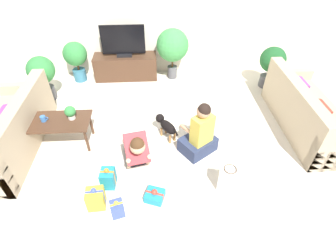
{
  "coord_description": "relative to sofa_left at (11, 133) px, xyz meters",
  "views": [
    {
      "loc": [
        -0.14,
        -2.98,
        3.03
      ],
      "look_at": [
        0.04,
        0.04,
        0.45
      ],
      "focal_mm": 28.0,
      "sensor_mm": 36.0,
      "label": 1
    }
  ],
  "objects": [
    {
      "name": "sofa_right",
      "position": [
        4.85,
        0.21,
        0.0
      ],
      "size": [
        0.85,
        2.06,
        0.84
      ],
      "rotation": [
        0.0,
        0.0,
        1.57
      ],
      "color": "tan",
      "rests_on": "ground_plane"
    },
    {
      "name": "gift_bag_a",
      "position": [
        3.22,
        -1.03,
        -0.09
      ],
      "size": [
        0.29,
        0.21,
        0.42
      ],
      "rotation": [
        0.0,
        0.0,
        -0.28
      ],
      "color": "white",
      "rests_on": "ground_plane"
    },
    {
      "name": "potted_plant_corner_left",
      "position": [
        0.15,
        1.38,
        0.28
      ],
      "size": [
        0.52,
        0.52,
        0.9
      ],
      "color": "#4C4C51",
      "rests_on": "ground_plane"
    },
    {
      "name": "gift_box_d",
      "position": [
        1.75,
        -1.33,
        -0.19
      ],
      "size": [
        0.2,
        0.21,
        0.26
      ],
      "rotation": [
        0.0,
        0.0,
        0.28
      ],
      "color": "#3D51BC",
      "rests_on": "ground_plane"
    },
    {
      "name": "potted_plant_back_right",
      "position": [
        2.69,
        2.08,
        0.44
      ],
      "size": [
        0.68,
        0.68,
        1.1
      ],
      "color": "#4C4C51",
      "rests_on": "ground_plane"
    },
    {
      "name": "tabletop_plant",
      "position": [
        0.97,
        0.08,
        0.3
      ],
      "size": [
        0.17,
        0.17,
        0.22
      ],
      "color": "beige",
      "rests_on": "coffee_table"
    },
    {
      "name": "coffee_table",
      "position": [
        0.76,
        0.04,
        0.12
      ],
      "size": [
        0.98,
        0.53,
        0.47
      ],
      "color": "#472D1E",
      "rests_on": "ground_plane"
    },
    {
      "name": "potted_plant_back_left",
      "position": [
        0.63,
        2.08,
        0.26
      ],
      "size": [
        0.5,
        0.5,
        0.87
      ],
      "color": "#336B84",
      "rests_on": "ground_plane"
    },
    {
      "name": "gift_box_c",
      "position": [
        1.59,
        -0.86,
        -0.15
      ],
      "size": [
        0.2,
        0.22,
        0.33
      ],
      "rotation": [
        0.0,
        0.0,
        -0.08
      ],
      "color": "teal",
      "rests_on": "ground_plane"
    },
    {
      "name": "gift_box_b",
      "position": [
        1.47,
        -1.19,
        -0.15
      ],
      "size": [
        0.23,
        0.21,
        0.35
      ],
      "rotation": [
        0.0,
        0.0,
        0.06
      ],
      "color": "yellow",
      "rests_on": "ground_plane"
    },
    {
      "name": "dog",
      "position": [
        2.44,
        0.1,
        -0.06
      ],
      "size": [
        0.37,
        0.49,
        0.36
      ],
      "rotation": [
        0.0,
        0.0,
        3.74
      ],
      "color": "black",
      "rests_on": "ground_plane"
    },
    {
      "name": "mug",
      "position": [
        0.56,
        0.04,
        0.22
      ],
      "size": [
        0.12,
        0.08,
        0.09
      ],
      "color": "#386BAD",
      "rests_on": "coffee_table"
    },
    {
      "name": "gift_box_a",
      "position": [
        2.22,
        -1.13,
        -0.23
      ],
      "size": [
        0.3,
        0.29,
        0.18
      ],
      "rotation": [
        0.0,
        0.0,
        -0.35
      ],
      "color": "teal",
      "rests_on": "ground_plane"
    },
    {
      "name": "wall_back",
      "position": [
        2.42,
        2.42,
        1.0
      ],
      "size": [
        8.4,
        0.06,
        2.6
      ],
      "color": "silver",
      "rests_on": "ground_plane"
    },
    {
      "name": "potted_plant_corner_right",
      "position": [
        4.7,
        1.59,
        0.24
      ],
      "size": [
        0.52,
        0.52,
        0.87
      ],
      "color": "#4C4C51",
      "rests_on": "ground_plane"
    },
    {
      "name": "sofa_left",
      "position": [
        0.0,
        0.0,
        0.0
      ],
      "size": [
        0.85,
        2.06,
        0.84
      ],
      "rotation": [
        0.0,
        0.0,
        -1.57
      ],
      "color": "tan",
      "rests_on": "ground_plane"
    },
    {
      "name": "person_kneeling",
      "position": [
        1.98,
        -0.51,
        0.04
      ],
      "size": [
        0.46,
        0.78,
        0.76
      ],
      "rotation": [
        0.0,
        0.0,
        0.2
      ],
      "color": "#23232D",
      "rests_on": "ground_plane"
    },
    {
      "name": "ground_plane",
      "position": [
        2.42,
        -0.21,
        -0.3
      ],
      "size": [
        16.0,
        16.0,
        0.0
      ],
      "primitive_type": "plane",
      "color": "beige"
    },
    {
      "name": "tv_console",
      "position": [
        1.66,
        2.13,
        -0.03
      ],
      "size": [
        1.36,
        0.44,
        0.53
      ],
      "color": "#472D1E",
      "rests_on": "ground_plane"
    },
    {
      "name": "person_sitting",
      "position": [
        2.94,
        -0.28,
        0.05
      ],
      "size": [
        0.66,
        0.63,
        0.94
      ],
      "rotation": [
        0.0,
        0.0,
        3.75
      ],
      "color": "#283351",
      "rests_on": "ground_plane"
    },
    {
      "name": "tv",
      "position": [
        1.66,
        2.13,
        0.53
      ],
      "size": [
        0.91,
        0.2,
        0.66
      ],
      "color": "black",
      "rests_on": "tv_console"
    }
  ]
}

